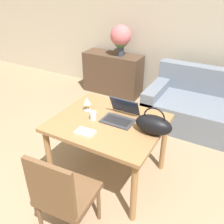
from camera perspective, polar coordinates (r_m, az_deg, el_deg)
The scene contains 12 objects.
ground_plane at distance 2.61m, azimuth -10.11°, elevation -23.69°, with size 14.00×14.00×0.00m, color #997F60.
wall_back at distance 4.37m, azimuth 14.87°, elevation 19.25°, with size 10.00×0.06×2.70m.
dining_table at distance 2.60m, azimuth -0.85°, elevation -3.82°, with size 1.11×0.93×0.73m.
chair at distance 2.15m, azimuth -11.34°, elevation -17.89°, with size 0.47×0.47×0.92m.
couch at distance 3.93m, azimuth 22.29°, elevation 0.08°, with size 1.92×0.94×0.82m.
sideboard at distance 4.74m, azimuth 0.17°, elevation 8.75°, with size 1.09×0.40×0.76m.
laptop at distance 2.57m, azimuth 2.05°, elevation -0.42°, with size 0.32×0.31×0.21m.
drinking_glass at distance 2.57m, azimuth -4.30°, elevation -0.80°, with size 0.07×0.07×0.09m.
wine_glass at distance 2.71m, azimuth -5.74°, elevation 2.41°, with size 0.08×0.08×0.16m.
handbag at distance 2.35m, azimuth 9.48°, elevation -2.82°, with size 0.35×0.18×0.27m.
flower_vase at distance 4.44m, azimuth 2.00°, elevation 16.67°, with size 0.36×0.36×0.53m.
book at distance 2.37m, azimuth -6.14°, elevation -4.66°, with size 0.19×0.14×0.02m.
Camera 1 is at (1.11, -1.13, 2.08)m, focal length 40.00 mm.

